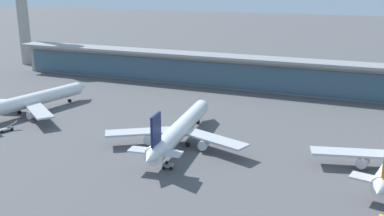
# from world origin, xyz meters

# --- Properties ---
(ground_plane) EXTENTS (1200.00, 1200.00, 0.00)m
(ground_plane) POSITION_xyz_m (0.00, 0.00, 0.00)
(ground_plane) COLOR #515154
(airliner_left_stand) EXTENTS (43.20, 56.82, 15.19)m
(airliner_left_stand) POSITION_xyz_m (-62.63, 12.39, 4.78)
(airliner_left_stand) COLOR white
(airliner_left_stand) RESTS_ON ground
(airliner_centre_stand) EXTENTS (43.57, 57.03, 15.19)m
(airliner_centre_stand) POSITION_xyz_m (2.55, 5.94, 4.78)
(airliner_centre_stand) COLOR white
(airliner_centre_stand) RESTS_ON ground
(service_truck_under_wing_grey) EXTENTS (3.47, 6.88, 2.70)m
(service_truck_under_wing_grey) POSITION_xyz_m (-54.89, -5.55, 0.81)
(service_truck_under_wing_grey) COLOR gray
(service_truck_under_wing_grey) RESTS_ON ground
(service_truck_by_tail_grey) EXTENTS (3.18, 2.32, 2.05)m
(service_truck_by_tail_grey) POSITION_xyz_m (7.11, -12.01, 0.87)
(service_truck_by_tail_grey) COLOR gray
(service_truck_by_tail_grey) RESTS_ON ground
(terminal_building) EXTENTS (245.49, 12.80, 15.20)m
(terminal_building) POSITION_xyz_m (0.00, 82.09, 7.87)
(terminal_building) COLOR #9E998E
(terminal_building) RESTS_ON ground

